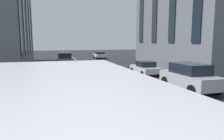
{
  "coord_description": "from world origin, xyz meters",
  "views": [
    {
      "loc": [
        -1.26,
        4.08,
        3.35
      ],
      "look_at": [
        11.9,
        0.25,
        1.44
      ],
      "focal_mm": 32.56,
      "sensor_mm": 36.0,
      "label": 1
    }
  ],
  "objects_px": {
    "car_silver_parked_b": "(189,77)",
    "car_white_near": "(145,68)",
    "car_grey_parked_a": "(65,59)",
    "car_white_trailing": "(100,55)"
  },
  "relations": [
    {
      "from": "car_silver_parked_b",
      "to": "car_white_near",
      "type": "height_order",
      "value": "car_silver_parked_b"
    },
    {
      "from": "car_grey_parked_a",
      "to": "car_silver_parked_b",
      "type": "bearing_deg",
      "value": -155.64
    },
    {
      "from": "car_grey_parked_a",
      "to": "car_white_trailing",
      "type": "relative_size",
      "value": 1.07
    },
    {
      "from": "car_grey_parked_a",
      "to": "car_white_near",
      "type": "bearing_deg",
      "value": -141.8
    },
    {
      "from": "car_white_trailing",
      "to": "car_grey_parked_a",
      "type": "bearing_deg",
      "value": 146.94
    },
    {
      "from": "car_grey_parked_a",
      "to": "car_white_near",
      "type": "relative_size",
      "value": 1.21
    },
    {
      "from": "car_grey_parked_a",
      "to": "car_white_near",
      "type": "height_order",
      "value": "car_grey_parked_a"
    },
    {
      "from": "car_white_trailing",
      "to": "car_silver_parked_b",
      "type": "xyz_separation_m",
      "value": [
        -28.07,
        0.0,
        0.27
      ]
    },
    {
      "from": "car_white_trailing",
      "to": "car_silver_parked_b",
      "type": "bearing_deg",
      "value": 180.0
    },
    {
      "from": "car_silver_parked_b",
      "to": "car_white_near",
      "type": "distance_m",
      "value": 7.04
    }
  ]
}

